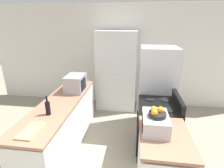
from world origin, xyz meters
The scene contains 11 objects.
wall_back centered at (0.00, 3.27, 1.30)m, with size 7.00×0.06×2.60m.
counter_left centered at (-0.81, 1.25, 0.43)m, with size 0.60×2.31×0.89m.
counter_right centered at (0.81, 0.52, 0.43)m, with size 0.60×0.85×0.89m.
pantry_cabinet centered at (-0.05, 2.94, 0.98)m, with size 0.98×0.60×1.97m.
stove centered at (0.83, 1.35, 0.45)m, with size 0.66×0.76×1.05m.
refrigerator centered at (0.86, 2.11, 0.86)m, with size 0.73×0.69×1.72m.
microwave centered at (-0.70, 1.75, 1.05)m, with size 0.34×0.45×0.31m.
wine_bottle centered at (-0.79, 0.80, 1.00)m, with size 0.07×0.07×0.29m.
toaster_oven centered at (0.69, 0.62, 0.99)m, with size 0.32×0.44×0.20m.
fruit_bowl centered at (0.70, 0.60, 1.14)m, with size 0.21×0.21×0.11m.
cutting_board centered at (-0.81, 0.38, 0.90)m, with size 0.20×0.38×0.02m.
Camera 1 is at (0.42, -1.29, 2.15)m, focal length 28.00 mm.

